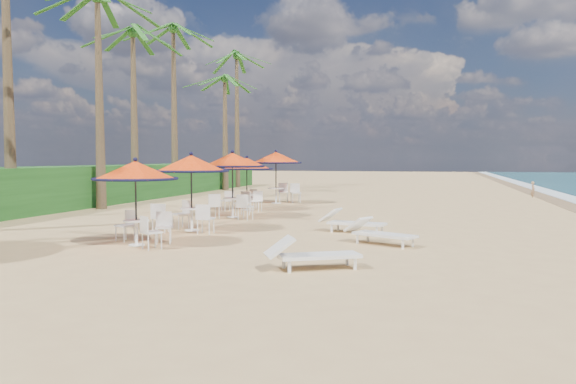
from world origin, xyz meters
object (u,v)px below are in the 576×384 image
object	(u,v)px
station_0	(137,181)
station_1	(190,173)
station_4	(278,162)
station_2	(233,168)
lounger_far	(350,221)
station_3	(246,170)
lounger_mid	(378,232)
lounger_near	(310,254)

from	to	relation	value
station_0	station_1	world-z (taller)	station_1
station_1	station_4	distance (m)	10.51
station_2	lounger_far	size ratio (longest dim) A/B	1.22
station_3	lounger_far	xyz separation A→B (m)	(5.20, -5.85, -1.34)
station_2	station_3	size ratio (longest dim) A/B	1.08
station_2	lounger_mid	distance (m)	7.82
station_4	lounger_far	distance (m)	10.95
station_3	station_0	bearing A→B (deg)	-87.23
station_1	station_3	bearing A→B (deg)	94.62
lounger_near	lounger_far	size ratio (longest dim) A/B	0.95
lounger_near	station_3	bearing A→B (deg)	86.38
station_1	lounger_far	bearing A→B (deg)	10.60
lounger_far	lounger_mid	bearing A→B (deg)	-52.13
lounger_far	station_1	bearing A→B (deg)	-157.25
station_1	lounger_near	distance (m)	6.84
station_1	station_4	bearing A→B (deg)	91.50
lounger_near	lounger_mid	bearing A→B (deg)	46.54
station_3	station_4	bearing A→B (deg)	85.93
lounger_near	station_2	bearing A→B (deg)	90.89
station_1	lounger_far	distance (m)	4.94
station_1	lounger_mid	world-z (taller)	station_1
station_4	lounger_mid	distance (m)	13.26
station_0	station_1	size ratio (longest dim) A/B	0.93
lounger_mid	station_0	bearing A→B (deg)	-136.40
station_0	station_2	distance (m)	6.74
station_3	lounger_mid	bearing A→B (deg)	-52.00
lounger_far	station_0	bearing A→B (deg)	-129.39
station_4	lounger_far	size ratio (longest dim) A/B	1.27
lounger_near	station_0	bearing A→B (deg)	130.42
station_0	lounger_near	bearing A→B (deg)	-21.41
station_2	station_3	bearing A→B (deg)	99.10
station_1	lounger_near	bearing A→B (deg)	-45.37
station_0	station_3	size ratio (longest dim) A/B	0.96
station_1	lounger_near	xyz separation A→B (m)	(4.70, -4.77, -1.41)
station_3	lounger_far	size ratio (longest dim) A/B	1.12
station_1	station_3	distance (m)	6.75
station_1	station_4	xyz separation A→B (m)	(-0.27, 10.51, 0.24)
station_2	lounger_mid	world-z (taller)	station_2
station_3	lounger_near	distance (m)	12.70
lounger_near	lounger_mid	size ratio (longest dim) A/B	1.00
station_0	station_3	xyz separation A→B (m)	(-0.47, 9.62, 0.06)
station_1	station_2	size ratio (longest dim) A/B	0.96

